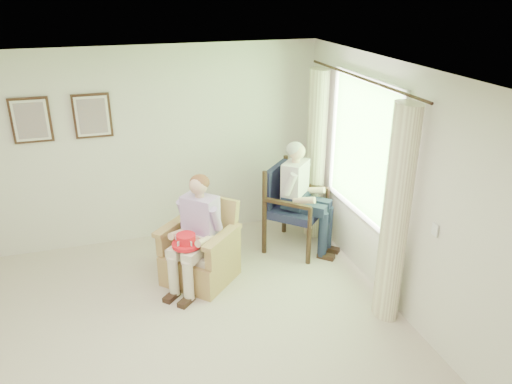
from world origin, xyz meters
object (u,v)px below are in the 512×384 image
(wicker_armchair, at_px, (199,255))
(wood_armchair, at_px, (294,202))
(person_wicker, at_px, (200,226))
(person_dark, at_px, (300,190))
(red_hat, at_px, (186,242))

(wicker_armchair, bearing_deg, wood_armchair, 63.82)
(wood_armchair, bearing_deg, wicker_armchair, 152.45)
(wood_armchair, distance_m, person_wicker, 1.51)
(person_dark, distance_m, red_hat, 1.67)
(wood_armchair, xyz_separation_m, person_dark, (0.00, -0.18, 0.25))
(wood_armchair, xyz_separation_m, red_hat, (-1.56, -0.73, 0.05))
(wood_armchair, distance_m, red_hat, 1.72)
(wicker_armchair, height_order, person_wicker, person_wicker)
(person_wicker, height_order, person_dark, person_dark)
(person_wicker, distance_m, red_hat, 0.25)
(wicker_armchair, bearing_deg, person_dark, 56.76)
(wood_armchair, xyz_separation_m, person_wicker, (-1.38, -0.60, 0.15))
(wood_armchair, bearing_deg, person_dark, -136.45)
(wicker_armchair, height_order, person_dark, person_dark)
(person_wicker, relative_size, person_dark, 0.91)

